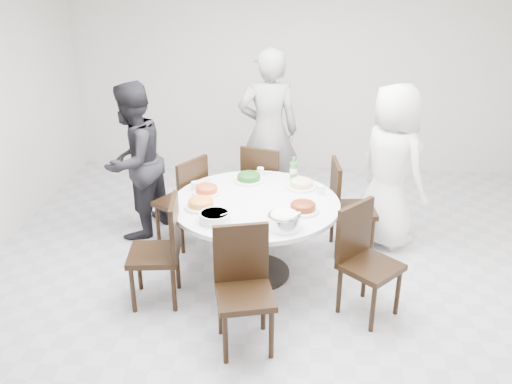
# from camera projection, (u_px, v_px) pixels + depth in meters

# --- Properties ---
(floor) EXTENTS (6.00, 6.00, 0.01)m
(floor) POSITION_uv_depth(u_px,v_px,m) (290.00, 286.00, 4.93)
(floor) COLOR #B1B0B5
(floor) RESTS_ON ground
(wall_back) EXTENTS (6.00, 0.01, 2.80)m
(wall_back) POSITION_uv_depth(u_px,v_px,m) (298.00, 68.00, 7.10)
(wall_back) COLOR beige
(wall_back) RESTS_ON ground
(dining_table) EXTENTS (1.50, 1.50, 0.75)m
(dining_table) POSITION_uv_depth(u_px,v_px,m) (256.00, 238.00, 4.97)
(dining_table) COLOR white
(dining_table) RESTS_ON floor
(chair_ne) EXTENTS (0.46, 0.46, 0.95)m
(chair_ne) POSITION_uv_depth(u_px,v_px,m) (353.00, 208.00, 5.34)
(chair_ne) COLOR black
(chair_ne) RESTS_ON floor
(chair_n) EXTENTS (0.53, 0.53, 0.95)m
(chair_n) POSITION_uv_depth(u_px,v_px,m) (266.00, 185.00, 5.86)
(chair_n) COLOR black
(chair_n) RESTS_ON floor
(chair_nw) EXTENTS (0.58, 0.58, 0.95)m
(chair_nw) POSITION_uv_depth(u_px,v_px,m) (180.00, 200.00, 5.50)
(chair_nw) COLOR black
(chair_nw) RESTS_ON floor
(chair_sw) EXTENTS (0.47, 0.47, 0.95)m
(chair_sw) POSITION_uv_depth(u_px,v_px,m) (154.00, 252.00, 4.55)
(chair_sw) COLOR black
(chair_sw) RESTS_ON floor
(chair_s) EXTENTS (0.51, 0.51, 0.95)m
(chair_s) POSITION_uv_depth(u_px,v_px,m) (245.00, 293.00, 4.00)
(chair_s) COLOR black
(chair_s) RESTS_ON floor
(chair_se) EXTENTS (0.59, 0.59, 0.95)m
(chair_se) POSITION_uv_depth(u_px,v_px,m) (371.00, 264.00, 4.37)
(chair_se) COLOR black
(chair_se) RESTS_ON floor
(diner_right) EXTENTS (0.92, 0.97, 1.67)m
(diner_right) POSITION_uv_depth(u_px,v_px,m) (391.00, 167.00, 5.37)
(diner_right) COLOR white
(diner_right) RESTS_ON floor
(diner_middle) EXTENTS (0.74, 0.54, 1.87)m
(diner_middle) POSITION_uv_depth(u_px,v_px,m) (268.00, 132.00, 6.08)
(diner_middle) COLOR black
(diner_middle) RESTS_ON floor
(diner_left) EXTENTS (0.85, 0.95, 1.64)m
(diner_left) POSITION_uv_depth(u_px,v_px,m) (133.00, 161.00, 5.55)
(diner_left) COLOR black
(diner_left) RESTS_ON floor
(dish_greens) EXTENTS (0.29, 0.29, 0.07)m
(dish_greens) POSITION_uv_depth(u_px,v_px,m) (249.00, 178.00, 5.22)
(dish_greens) COLOR white
(dish_greens) RESTS_ON dining_table
(dish_pale) EXTENTS (0.28, 0.28, 0.07)m
(dish_pale) POSITION_uv_depth(u_px,v_px,m) (301.00, 184.00, 5.08)
(dish_pale) COLOR white
(dish_pale) RESTS_ON dining_table
(dish_orange) EXTENTS (0.26, 0.26, 0.07)m
(dish_orange) POSITION_uv_depth(u_px,v_px,m) (207.00, 190.00, 4.96)
(dish_orange) COLOR white
(dish_orange) RESTS_ON dining_table
(dish_redbrown) EXTENTS (0.28, 0.28, 0.07)m
(dish_redbrown) POSITION_uv_depth(u_px,v_px,m) (303.00, 208.00, 4.62)
(dish_redbrown) COLOR white
(dish_redbrown) RESTS_ON dining_table
(dish_tofu) EXTENTS (0.28, 0.28, 0.07)m
(dish_tofu) POSITION_uv_depth(u_px,v_px,m) (201.00, 204.00, 4.68)
(dish_tofu) COLOR white
(dish_tofu) RESTS_ON dining_table
(rice_bowl) EXTENTS (0.27, 0.27, 0.11)m
(rice_bowl) POSITION_uv_depth(u_px,v_px,m) (284.00, 222.00, 4.33)
(rice_bowl) COLOR silver
(rice_bowl) RESTS_ON dining_table
(soup_bowl) EXTENTS (0.26, 0.26, 0.08)m
(soup_bowl) POSITION_uv_depth(u_px,v_px,m) (215.00, 217.00, 4.44)
(soup_bowl) COLOR white
(soup_bowl) RESTS_ON dining_table
(beverage_bottle) EXTENTS (0.07, 0.07, 0.24)m
(beverage_bottle) POSITION_uv_depth(u_px,v_px,m) (294.00, 169.00, 5.21)
(beverage_bottle) COLOR #327E37
(beverage_bottle) RESTS_ON dining_table
(tea_cups) EXTENTS (0.07, 0.07, 0.08)m
(tea_cups) POSITION_uv_depth(u_px,v_px,m) (257.00, 172.00, 5.36)
(tea_cups) COLOR white
(tea_cups) RESTS_ON dining_table
(chopsticks) EXTENTS (0.24, 0.04, 0.01)m
(chopsticks) POSITION_uv_depth(u_px,v_px,m) (259.00, 173.00, 5.43)
(chopsticks) COLOR tan
(chopsticks) RESTS_ON dining_table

